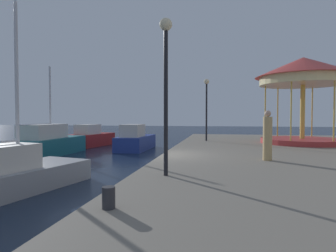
{
  "coord_description": "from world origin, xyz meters",
  "views": [
    {
      "loc": [
        2.54,
        -12.37,
        2.48
      ],
      "look_at": [
        -0.62,
        4.84,
        1.88
      ],
      "focal_mm": 30.68,
      "sensor_mm": 36.0,
      "label": 1
    }
  ],
  "objects_px": {
    "lamp_post_mid_promenade": "(207,98)",
    "carousel": "(303,79)",
    "motorboat_red": "(91,138)",
    "bollard_north": "(109,198)",
    "person_mid_promenade": "(268,137)",
    "sailboat_teal": "(42,144)",
    "lamp_post_near_edge": "(166,69)",
    "motorboat_blue": "(135,140)"
  },
  "relations": [
    {
      "from": "motorboat_blue",
      "to": "person_mid_promenade",
      "type": "bearing_deg",
      "value": -48.33
    },
    {
      "from": "motorboat_red",
      "to": "person_mid_promenade",
      "type": "distance_m",
      "value": 16.59
    },
    {
      "from": "sailboat_teal",
      "to": "bollard_north",
      "type": "distance_m",
      "value": 14.17
    },
    {
      "from": "motorboat_blue",
      "to": "bollard_north",
      "type": "relative_size",
      "value": 11.58
    },
    {
      "from": "carousel",
      "to": "lamp_post_near_edge",
      "type": "xyz_separation_m",
      "value": [
        -6.51,
        -11.02,
        -0.94
      ]
    },
    {
      "from": "carousel",
      "to": "person_mid_promenade",
      "type": "relative_size",
      "value": 3.01
    },
    {
      "from": "lamp_post_mid_promenade",
      "to": "lamp_post_near_edge",
      "type": "bearing_deg",
      "value": -92.75
    },
    {
      "from": "lamp_post_near_edge",
      "to": "lamp_post_mid_promenade",
      "type": "distance_m",
      "value": 11.82
    },
    {
      "from": "sailboat_teal",
      "to": "lamp_post_mid_promenade",
      "type": "bearing_deg",
      "value": 20.99
    },
    {
      "from": "lamp_post_mid_promenade",
      "to": "carousel",
      "type": "bearing_deg",
      "value": -7.62
    },
    {
      "from": "motorboat_red",
      "to": "bollard_north",
      "type": "height_order",
      "value": "motorboat_red"
    },
    {
      "from": "motorboat_red",
      "to": "lamp_post_near_edge",
      "type": "height_order",
      "value": "lamp_post_near_edge"
    },
    {
      "from": "bollard_north",
      "to": "motorboat_blue",
      "type": "bearing_deg",
      "value": 105.2
    },
    {
      "from": "carousel",
      "to": "lamp_post_mid_promenade",
      "type": "xyz_separation_m",
      "value": [
        -5.94,
        0.79,
        -1.05
      ]
    },
    {
      "from": "person_mid_promenade",
      "to": "bollard_north",
      "type": "bearing_deg",
      "value": -119.99
    },
    {
      "from": "sailboat_teal",
      "to": "motorboat_blue",
      "type": "height_order",
      "value": "sailboat_teal"
    },
    {
      "from": "motorboat_red",
      "to": "lamp_post_mid_promenade",
      "type": "xyz_separation_m",
      "value": [
        9.7,
        -2.61,
        3.01
      ]
    },
    {
      "from": "carousel",
      "to": "lamp_post_mid_promenade",
      "type": "distance_m",
      "value": 6.09
    },
    {
      "from": "carousel",
      "to": "motorboat_red",
      "type": "bearing_deg",
      "value": 167.73
    },
    {
      "from": "lamp_post_mid_promenade",
      "to": "motorboat_blue",
      "type": "bearing_deg",
      "value": 173.76
    },
    {
      "from": "motorboat_red",
      "to": "motorboat_blue",
      "type": "bearing_deg",
      "value": -24.5
    },
    {
      "from": "motorboat_blue",
      "to": "lamp_post_mid_promenade",
      "type": "distance_m",
      "value": 6.05
    },
    {
      "from": "carousel",
      "to": "bollard_north",
      "type": "height_order",
      "value": "carousel"
    },
    {
      "from": "lamp_post_near_edge",
      "to": "lamp_post_mid_promenade",
      "type": "bearing_deg",
      "value": 87.25
    },
    {
      "from": "motorboat_blue",
      "to": "lamp_post_near_edge",
      "type": "distance_m",
      "value": 13.59
    },
    {
      "from": "sailboat_teal",
      "to": "lamp_post_near_edge",
      "type": "relative_size",
      "value": 1.6
    },
    {
      "from": "lamp_post_near_edge",
      "to": "lamp_post_mid_promenade",
      "type": "xyz_separation_m",
      "value": [
        0.57,
        11.81,
        -0.11
      ]
    },
    {
      "from": "carousel",
      "to": "person_mid_promenade",
      "type": "bearing_deg",
      "value": -113.08
    },
    {
      "from": "carousel",
      "to": "sailboat_teal",
      "type": "bearing_deg",
      "value": -169.29
    },
    {
      "from": "motorboat_red",
      "to": "bollard_north",
      "type": "xyz_separation_m",
      "value": [
        8.66,
        -17.47,
        0.31
      ]
    },
    {
      "from": "sailboat_teal",
      "to": "motorboat_red",
      "type": "distance_m",
      "value": 6.39
    },
    {
      "from": "carousel",
      "to": "lamp_post_near_edge",
      "type": "relative_size",
      "value": 1.3
    },
    {
      "from": "motorboat_blue",
      "to": "motorboat_red",
      "type": "distance_m",
      "value": 4.9
    },
    {
      "from": "motorboat_blue",
      "to": "bollard_north",
      "type": "height_order",
      "value": "motorboat_blue"
    },
    {
      "from": "bollard_north",
      "to": "person_mid_promenade",
      "type": "bearing_deg",
      "value": 60.01
    },
    {
      "from": "motorboat_red",
      "to": "bollard_north",
      "type": "relative_size",
      "value": 10.99
    },
    {
      "from": "sailboat_teal",
      "to": "carousel",
      "type": "height_order",
      "value": "carousel"
    },
    {
      "from": "bollard_north",
      "to": "person_mid_promenade",
      "type": "distance_m",
      "value": 7.55
    },
    {
      "from": "sailboat_teal",
      "to": "lamp_post_near_edge",
      "type": "distance_m",
      "value": 12.66
    },
    {
      "from": "sailboat_teal",
      "to": "motorboat_red",
      "type": "xyz_separation_m",
      "value": [
        0.17,
        6.39,
        -0.07
      ]
    },
    {
      "from": "lamp_post_near_edge",
      "to": "bollard_north",
      "type": "relative_size",
      "value": 11.05
    },
    {
      "from": "person_mid_promenade",
      "to": "lamp_post_near_edge",
      "type": "bearing_deg",
      "value": -133.58
    }
  ]
}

